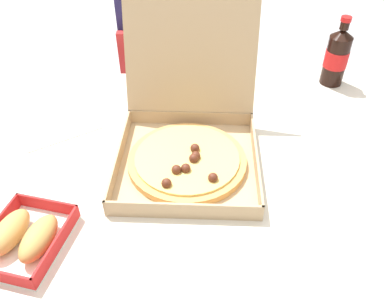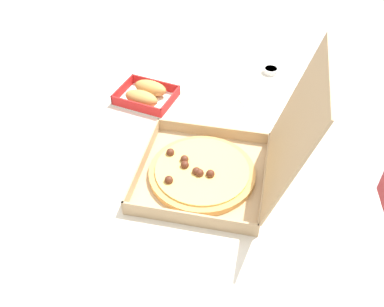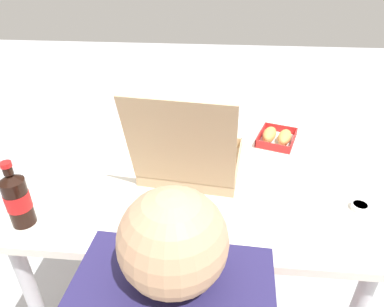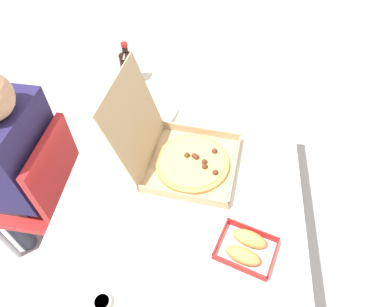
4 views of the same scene
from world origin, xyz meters
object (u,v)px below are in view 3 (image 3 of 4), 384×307
object	(u,v)px
bread_side_box	(277,137)
paper_menu	(294,201)
dipping_sauce_cup	(360,206)
cola_bottle	(17,199)
pizza_box_open	(192,159)

from	to	relation	value
bread_side_box	paper_menu	world-z (taller)	bread_side_box
paper_menu	dipping_sauce_cup	distance (m)	0.21
dipping_sauce_cup	cola_bottle	bearing A→B (deg)	8.52
pizza_box_open	paper_menu	size ratio (longest dim) A/B	2.32
paper_menu	cola_bottle	bearing A→B (deg)	-15.48
cola_bottle	paper_menu	bearing A→B (deg)	-168.03
bread_side_box	dipping_sauce_cup	bearing A→B (deg)	116.75
bread_side_box	paper_menu	distance (m)	0.41
bread_side_box	dipping_sauce_cup	size ratio (longest dim) A/B	4.05
pizza_box_open	dipping_sauce_cup	size ratio (longest dim) A/B	8.69
bread_side_box	pizza_box_open	bearing A→B (deg)	36.45
pizza_box_open	dipping_sauce_cup	xyz separation A→B (m)	(-0.57, 0.17, -0.04)
cola_bottle	dipping_sauce_cup	distance (m)	1.08
cola_bottle	dipping_sauce_cup	bearing A→B (deg)	-171.48
pizza_box_open	bread_side_box	world-z (taller)	pizza_box_open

